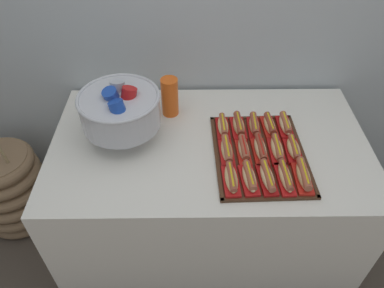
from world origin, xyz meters
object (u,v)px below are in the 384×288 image
at_px(floor_vase, 12,188).
at_px(hot_dog_5, 227,151).
at_px(hot_dog_2, 267,177).
at_px(hot_dog_10, 223,127).
at_px(hot_dog_1, 249,178).
at_px(hot_dog_4, 303,176).
at_px(hot_dog_3, 285,177).
at_px(serving_tray, 259,154).
at_px(hot_dog_7, 260,149).
at_px(hot_dog_11, 239,126).
at_px(cup_stack, 170,97).
at_px(hot_dog_8, 277,149).
at_px(hot_dog_14, 285,125).
at_px(hot_dog_6, 244,150).
at_px(buffet_table, 208,191).
at_px(hot_dog_12, 254,126).
at_px(hot_dog_13, 270,125).
at_px(punch_bowl, 120,109).
at_px(hot_dog_9, 293,149).
at_px(hot_dog_0, 231,179).

bearing_deg(floor_vase, hot_dog_5, -11.78).
xyz_separation_m(floor_vase, hot_dog_2, (1.38, -0.42, 0.55)).
bearing_deg(hot_dog_10, hot_dog_1, -75.53).
xyz_separation_m(hot_dog_4, hot_dog_5, (-0.30, 0.16, -0.00)).
height_order(hot_dog_1, hot_dog_3, hot_dog_1).
bearing_deg(serving_tray, hot_dog_2, -88.34).
relative_size(serving_tray, hot_dog_7, 3.07).
distance_m(hot_dog_5, hot_dog_11, 0.18).
relative_size(serving_tray, hot_dog_3, 2.92).
bearing_deg(hot_dog_7, hot_dog_3, -63.89).
bearing_deg(hot_dog_10, cup_stack, 149.52).
xyz_separation_m(hot_dog_5, hot_dog_8, (0.22, 0.01, -0.00)).
bearing_deg(hot_dog_5, hot_dog_7, 1.66).
bearing_deg(hot_dog_4, hot_dog_14, 91.66).
height_order(hot_dog_10, cup_stack, cup_stack).
bearing_deg(cup_stack, hot_dog_14, -14.34).
relative_size(hot_dog_6, hot_dog_8, 0.94).
xyz_separation_m(hot_dog_5, hot_dog_6, (0.07, 0.00, 0.00)).
distance_m(buffet_table, serving_tray, 0.44).
height_order(hot_dog_3, hot_dog_7, hot_dog_7).
relative_size(serving_tray, hot_dog_2, 3.00).
distance_m(buffet_table, hot_dog_1, 0.50).
bearing_deg(serving_tray, hot_dog_14, 49.39).
relative_size(floor_vase, hot_dog_8, 5.72).
bearing_deg(hot_dog_6, hot_dog_2, -63.89).
bearing_deg(cup_stack, serving_tray, -37.15).
xyz_separation_m(hot_dog_12, hot_dog_14, (0.15, 0.00, -0.00)).
bearing_deg(hot_dog_12, hot_dog_3, -75.53).
height_order(buffet_table, floor_vase, floor_vase).
distance_m(serving_tray, hot_dog_3, 0.18).
relative_size(hot_dog_5, hot_dog_6, 1.03).
xyz_separation_m(hot_dog_3, hot_dog_12, (-0.08, 0.33, 0.00)).
distance_m(hot_dog_4, hot_dog_12, 0.36).
distance_m(hot_dog_10, hot_dog_13, 0.23).
bearing_deg(hot_dog_13, hot_dog_12, -178.34).
distance_m(buffet_table, cup_stack, 0.55).
height_order(hot_dog_6, punch_bowl, punch_bowl).
bearing_deg(hot_dog_7, hot_dog_10, 133.94).
relative_size(hot_dog_3, hot_dog_9, 1.18).
relative_size(buffet_table, serving_tray, 2.78).
relative_size(hot_dog_7, punch_bowl, 0.48).
relative_size(hot_dog_0, hot_dog_6, 1.06).
xyz_separation_m(hot_dog_4, punch_bowl, (-0.78, 0.29, 0.13)).
xyz_separation_m(serving_tray, hot_dog_5, (-0.15, -0.00, 0.03)).
distance_m(hot_dog_11, punch_bowl, 0.56).
xyz_separation_m(hot_dog_6, punch_bowl, (-0.55, 0.13, 0.13)).
height_order(hot_dog_3, hot_dog_10, hot_dog_10).
bearing_deg(hot_dog_0, hot_dog_7, 49.39).
bearing_deg(hot_dog_13, hot_dog_2, -101.14).
bearing_deg(floor_vase, hot_dog_4, -15.06).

